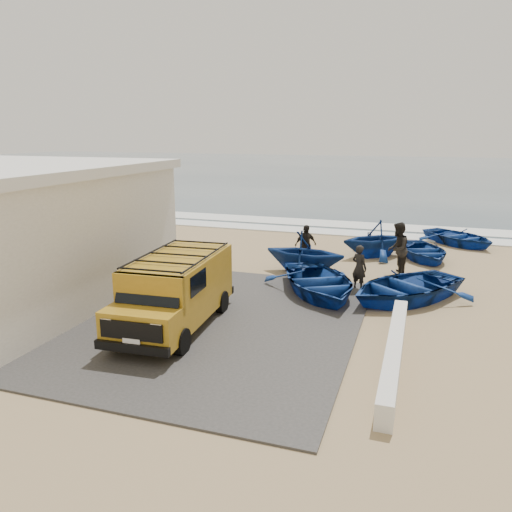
% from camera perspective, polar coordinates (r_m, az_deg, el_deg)
% --- Properties ---
extents(ground, '(160.00, 160.00, 0.00)m').
position_cam_1_polar(ground, '(16.14, -1.92, -5.10)').
color(ground, tan).
extents(slab, '(12.00, 10.00, 0.05)m').
position_cam_1_polar(slab, '(15.25, -11.70, -6.46)').
color(slab, '#413E3B').
rests_on(slab, ground).
extents(ocean, '(180.00, 88.00, 0.01)m').
position_cam_1_polar(ocean, '(70.67, 14.35, 9.34)').
color(ocean, '#385166').
rests_on(ocean, ground).
extents(surf_line, '(180.00, 1.60, 0.06)m').
position_cam_1_polar(surf_line, '(27.32, 6.90, 2.85)').
color(surf_line, white).
rests_on(surf_line, ground).
extents(surf_wash, '(180.00, 2.20, 0.04)m').
position_cam_1_polar(surf_wash, '(29.74, 7.89, 3.71)').
color(surf_wash, white).
rests_on(surf_wash, ground).
extents(parapet, '(0.35, 6.00, 0.55)m').
position_cam_1_polar(parapet, '(12.34, 15.51, -10.48)').
color(parapet, silver).
rests_on(parapet, ground).
extents(van, '(2.16, 4.87, 2.04)m').
position_cam_1_polar(van, '(13.86, -9.16, -3.74)').
color(van, '#AF811A').
rests_on(van, ground).
extents(boat_near_left, '(4.83, 5.31, 0.90)m').
position_cam_1_polar(boat_near_left, '(16.67, 7.14, -2.94)').
color(boat_near_left, navy).
rests_on(boat_near_left, ground).
extents(boat_near_right, '(5.18, 5.36, 0.90)m').
position_cam_1_polar(boat_near_right, '(16.71, 16.62, -3.39)').
color(boat_near_right, navy).
rests_on(boat_near_right, ground).
extents(boat_mid_left, '(3.34, 2.96, 1.62)m').
position_cam_1_polar(boat_mid_left, '(19.13, 5.58, 0.44)').
color(boat_mid_left, navy).
rests_on(boat_mid_left, ground).
extents(boat_mid_right, '(3.57, 4.19, 0.74)m').
position_cam_1_polar(boat_mid_right, '(22.31, 18.57, 0.56)').
color(boat_mid_right, navy).
rests_on(boat_mid_right, ground).
extents(boat_far_left, '(4.01, 3.93, 1.60)m').
position_cam_1_polar(boat_far_left, '(22.13, 13.47, 1.96)').
color(boat_far_left, navy).
rests_on(boat_far_left, ground).
extents(boat_far_right, '(4.53, 4.52, 0.77)m').
position_cam_1_polar(boat_far_right, '(25.76, 22.17, 2.03)').
color(boat_far_right, navy).
rests_on(boat_far_right, ground).
extents(fisherman_front, '(0.68, 0.61, 1.57)m').
position_cam_1_polar(fisherman_front, '(17.36, 11.71, -1.29)').
color(fisherman_front, black).
rests_on(fisherman_front, ground).
extents(fisherman_middle, '(0.91, 1.09, 2.01)m').
position_cam_1_polar(fisherman_middle, '(19.45, 15.87, 0.78)').
color(fisherman_middle, black).
rests_on(fisherman_middle, ground).
extents(fisherman_back, '(0.99, 0.95, 1.65)m').
position_cam_1_polar(fisherman_back, '(20.27, 5.68, 1.26)').
color(fisherman_back, black).
rests_on(fisherman_back, ground).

